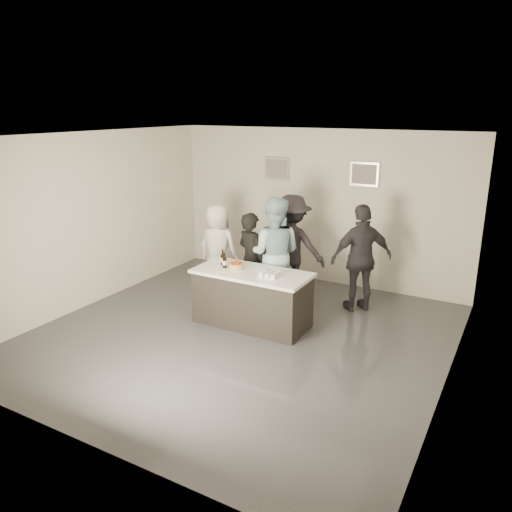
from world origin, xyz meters
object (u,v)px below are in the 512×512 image
(cake, at_px, (236,266))
(person_guest_back, at_px, (292,246))
(beer_bottle_a, at_px, (223,257))
(person_main_blue, at_px, (274,253))
(person_guest_right, at_px, (361,258))
(beer_bottle_b, at_px, (225,260))
(person_guest_left, at_px, (218,248))
(person_main_black, at_px, (251,260))
(bar_counter, at_px, (252,298))

(cake, relative_size, person_guest_back, 0.12)
(cake, distance_m, beer_bottle_a, 0.32)
(person_main_blue, xyz_separation_m, person_guest_back, (0.04, 0.63, -0.03))
(person_main_blue, xyz_separation_m, person_guest_right, (1.36, 0.59, -0.05))
(person_guest_right, xyz_separation_m, person_guest_back, (-1.32, 0.04, 0.02))
(beer_bottle_b, height_order, person_guest_left, person_guest_left)
(beer_bottle_a, xyz_separation_m, person_guest_back, (0.58, 1.41, -0.08))
(beer_bottle_a, bearing_deg, person_guest_back, 67.58)
(person_main_black, bearing_deg, person_guest_left, -0.31)
(bar_counter, distance_m, cake, 0.57)
(person_guest_right, bearing_deg, person_main_blue, -18.52)
(bar_counter, xyz_separation_m, beer_bottle_b, (-0.48, -0.05, 0.58))
(person_guest_left, bearing_deg, person_main_blue, 170.13)
(person_guest_left, height_order, person_guest_right, person_guest_right)
(person_main_black, distance_m, person_main_blue, 0.43)
(beer_bottle_a, bearing_deg, person_main_blue, 55.08)
(person_main_black, bearing_deg, person_guest_back, -97.36)
(cake, height_order, person_guest_back, person_guest_back)
(cake, bearing_deg, person_guest_back, 79.21)
(person_main_black, height_order, person_guest_back, person_guest_back)
(cake, xyz_separation_m, person_guest_left, (-1.06, 1.08, -0.11))
(person_main_black, relative_size, person_main_blue, 0.86)
(beer_bottle_b, bearing_deg, person_guest_back, 72.84)
(person_guest_left, bearing_deg, cake, 134.62)
(bar_counter, distance_m, person_main_black, 0.92)
(person_main_blue, bearing_deg, person_guest_back, -109.57)
(cake, relative_size, beer_bottle_b, 0.88)
(cake, relative_size, beer_bottle_a, 0.88)
(person_guest_right, bearing_deg, person_guest_left, -34.22)
(cake, xyz_separation_m, person_guest_back, (0.28, 1.48, 0.01))
(bar_counter, distance_m, person_guest_right, 2.01)
(cake, height_order, person_main_blue, person_main_blue)
(cake, distance_m, person_guest_right, 2.16)
(person_guest_back, bearing_deg, beer_bottle_b, 63.64)
(beer_bottle_b, distance_m, person_guest_right, 2.33)
(beer_bottle_a, height_order, person_guest_left, person_guest_left)
(person_main_black, relative_size, person_guest_right, 0.90)
(beer_bottle_a, height_order, person_guest_right, person_guest_right)
(bar_counter, bearing_deg, person_main_blue, 92.98)
(beer_bottle_a, xyz_separation_m, person_guest_right, (1.91, 1.37, -0.10))
(beer_bottle_b, xyz_separation_m, person_guest_left, (-0.87, 1.13, -0.20))
(beer_bottle_b, distance_m, person_guest_left, 1.44)
(cake, relative_size, person_main_black, 0.14)
(cake, relative_size, person_main_blue, 0.12)
(person_guest_back, bearing_deg, beer_bottle_a, 58.38)
(cake, bearing_deg, beer_bottle_b, -166.10)
(beer_bottle_b, bearing_deg, bar_counter, 5.46)
(beer_bottle_a, xyz_separation_m, beer_bottle_b, (0.11, -0.12, 0.00))
(person_main_black, xyz_separation_m, person_main_blue, (0.38, 0.14, 0.14))
(cake, relative_size, person_guest_left, 0.14)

